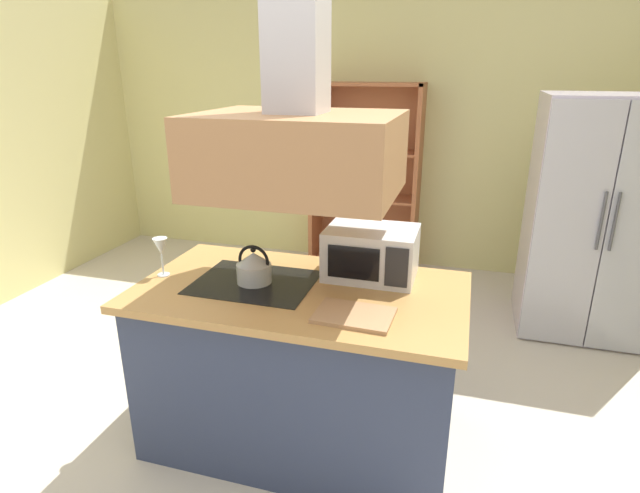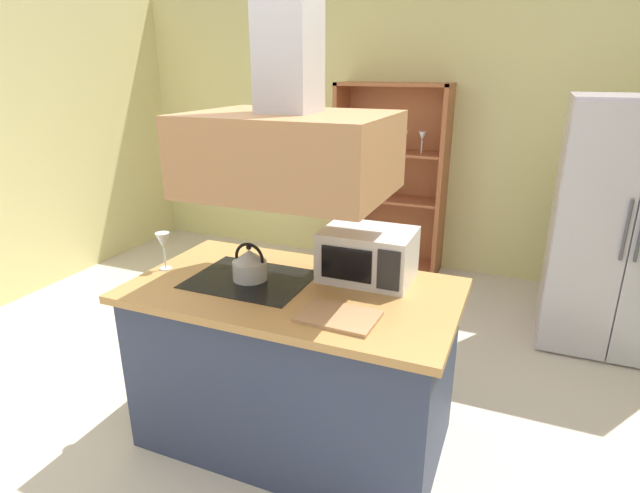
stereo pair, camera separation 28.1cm
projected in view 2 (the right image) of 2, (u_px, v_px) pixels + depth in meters
The scene contains 10 objects.
ground_plane at pixel (275, 443), 2.78m from camera, with size 7.80×7.80×0.00m, color beige.
wall_back at pixel (413, 131), 4.94m from camera, with size 6.00×0.12×2.70m, color #DAD185.
kitchen_island at pixel (295, 364), 2.69m from camera, with size 1.63×0.91×0.90m.
range_hood at pixel (290, 125), 2.27m from camera, with size 0.90×0.70×1.31m.
refrigerator at pixel (622, 227), 3.54m from camera, with size 0.90×0.78×1.77m.
dish_cabinet at pixel (390, 190), 4.99m from camera, with size 1.05×0.40×1.80m.
kettle at pixel (250, 264), 2.60m from camera, with size 0.18×0.18×0.20m.
cutting_board at pixel (338, 317), 2.22m from camera, with size 0.34×0.24×0.02m, color tan.
microwave at pixel (368, 254), 2.61m from camera, with size 0.46×0.35×0.26m.
wine_glass_on_counter at pixel (163, 243), 2.71m from camera, with size 0.08×0.08×0.21m.
Camera 2 is at (1.09, -1.99, 1.94)m, focal length 28.58 mm.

